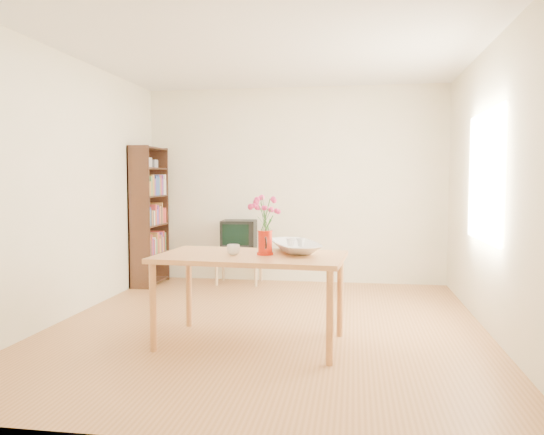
% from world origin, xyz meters
% --- Properties ---
extents(room, '(4.50, 4.50, 4.50)m').
position_xyz_m(room, '(0.03, 0.00, 1.30)').
color(room, '#9B6437').
rests_on(room, ground).
extents(table, '(1.59, 0.98, 0.75)m').
position_xyz_m(table, '(-0.05, -0.55, 0.68)').
color(table, '#AF6D3C').
rests_on(table, ground).
extents(tv_stand, '(0.60, 0.45, 0.46)m').
position_xyz_m(tv_stand, '(-0.70, 1.97, 0.39)').
color(tv_stand, tan).
rests_on(tv_stand, ground).
extents(bookshelf, '(0.28, 0.70, 1.80)m').
position_xyz_m(bookshelf, '(-1.85, 1.75, 0.84)').
color(bookshelf, black).
rests_on(bookshelf, ground).
extents(pitcher, '(0.14, 0.21, 0.21)m').
position_xyz_m(pitcher, '(0.07, -0.54, 0.84)').
color(pitcher, red).
rests_on(pitcher, table).
extents(flowers, '(0.23, 0.23, 0.33)m').
position_xyz_m(flowers, '(0.07, -0.55, 1.11)').
color(flowers, '#F83A83').
rests_on(flowers, pitcher).
extents(mug, '(0.14, 0.14, 0.09)m').
position_xyz_m(mug, '(-0.18, -0.59, 0.79)').
color(mug, white).
rests_on(mug, table).
extents(bowl, '(0.68, 0.68, 0.50)m').
position_xyz_m(bowl, '(0.30, -0.32, 1.00)').
color(bowl, white).
rests_on(bowl, table).
extents(teacup_a, '(0.09, 0.09, 0.06)m').
position_xyz_m(teacup_a, '(0.26, -0.32, 0.95)').
color(teacup_a, white).
rests_on(teacup_a, bowl).
extents(teacup_b, '(0.08, 0.08, 0.06)m').
position_xyz_m(teacup_b, '(0.34, -0.30, 0.95)').
color(teacup_b, white).
rests_on(teacup_b, bowl).
extents(television, '(0.46, 0.43, 0.38)m').
position_xyz_m(television, '(-0.70, 1.98, 0.65)').
color(television, black).
rests_on(television, tv_stand).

